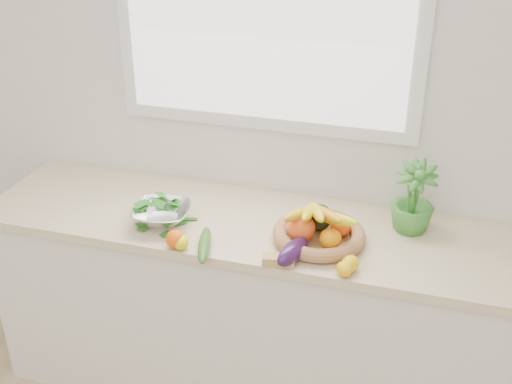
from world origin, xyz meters
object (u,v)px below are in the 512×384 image
(colander_with_spinach, at_px, (161,211))
(cucumber, at_px, (204,245))
(potted_herb, at_px, (413,199))
(eggplant, at_px, (293,252))
(fruit_basket, at_px, (318,230))
(apple, at_px, (296,220))

(colander_with_spinach, bearing_deg, cucumber, -29.99)
(cucumber, relative_size, potted_herb, 0.83)
(colander_with_spinach, bearing_deg, eggplant, -10.74)
(cucumber, height_order, fruit_basket, fruit_basket)
(potted_herb, relative_size, colander_with_spinach, 1.12)
(fruit_basket, bearing_deg, cucumber, -155.15)
(cucumber, bearing_deg, potted_herb, 27.29)
(fruit_basket, height_order, colander_with_spinach, fruit_basket)
(apple, height_order, eggplant, apple)
(apple, distance_m, eggplant, 0.23)
(apple, bearing_deg, potted_herb, 15.88)
(cucumber, relative_size, colander_with_spinach, 0.92)
(apple, distance_m, potted_herb, 0.47)
(fruit_basket, bearing_deg, colander_with_spinach, -175.50)
(eggplant, height_order, colander_with_spinach, colander_with_spinach)
(apple, relative_size, cucumber, 0.32)
(eggplant, xyz_separation_m, colander_with_spinach, (-0.58, 0.11, 0.02))
(apple, bearing_deg, cucumber, -139.41)
(apple, distance_m, cucumber, 0.40)
(eggplant, relative_size, cucumber, 0.76)
(eggplant, bearing_deg, colander_with_spinach, 169.26)
(fruit_basket, bearing_deg, potted_herb, 30.05)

